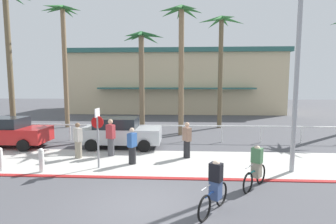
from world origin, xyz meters
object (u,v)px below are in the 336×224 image
object	(u,v)px
bollard_0	(0,159)
cyclist_blue_1	(215,188)
streetlight_curb	(300,66)
cyclist_teal_0	(256,168)
palm_tree_3	(181,41)
stop_sign_bike_lane	(98,129)
pedestrian_3	(111,139)
palm_tree_0	(8,27)
pedestrian_0	(132,147)
palm_tree_2	(142,57)
car_silver_1	(120,132)
pedestrian_2	(78,142)
bollard_2	(41,160)
palm_tree_4	(221,48)
pedestrian_1	(187,141)
palm_tree_1	(63,37)
car_red_0	(7,132)

from	to	relation	value
bollard_0	cyclist_blue_1	xyz separation A→B (m)	(8.36, -2.90, 0.18)
streetlight_curb	cyclist_teal_0	distance (m)	4.32
palm_tree_3	cyclist_teal_0	size ratio (longest dim) A/B	5.84
stop_sign_bike_lane	pedestrian_3	distance (m)	2.03
palm_tree_0	palm_tree_3	size ratio (longest dim) A/B	1.13
pedestrian_0	palm_tree_2	bearing A→B (deg)	94.48
car_silver_1	stop_sign_bike_lane	bearing A→B (deg)	-91.53
palm_tree_0	pedestrian_2	world-z (taller)	palm_tree_0
car_silver_1	bollard_2	bearing A→B (deg)	-117.97
streetlight_curb	cyclist_blue_1	distance (m)	6.02
palm_tree_4	pedestrian_1	xyz separation A→B (m)	(-2.76, -8.85, -5.50)
bollard_0	palm_tree_3	size ratio (longest dim) A/B	0.11
palm_tree_3	bollard_0	bearing A→B (deg)	-132.52
streetlight_curb	cyclist_blue_1	world-z (taller)	streetlight_curb
palm_tree_3	cyclist_blue_1	xyz separation A→B (m)	(1.02, -10.91, -5.69)
stop_sign_bike_lane	pedestrian_0	xyz separation A→B (m)	(1.33, 0.62, -0.91)
pedestrian_3	pedestrian_2	bearing A→B (deg)	-162.31
cyclist_teal_0	cyclist_blue_1	distance (m)	2.45
bollard_0	palm_tree_0	size ratio (longest dim) A/B	0.10
stop_sign_bike_lane	palm_tree_1	size ratio (longest dim) A/B	0.27
palm_tree_3	pedestrian_1	distance (m)	7.95
pedestrian_3	pedestrian_0	bearing A→B (deg)	-43.67
pedestrian_0	pedestrian_2	size ratio (longest dim) A/B	0.96
cyclist_teal_0	pedestrian_3	world-z (taller)	pedestrian_3
pedestrian_1	pedestrian_2	distance (m)	5.23
pedestrian_1	bollard_2	bearing A→B (deg)	-158.22
pedestrian_1	palm_tree_3	bearing A→B (deg)	93.23
palm_tree_0	cyclist_teal_0	xyz separation A→B (m)	(14.52, -8.85, -6.71)
bollard_0	palm_tree_4	distance (m)	16.37
stop_sign_bike_lane	car_silver_1	distance (m)	3.65
car_red_0	pedestrian_0	xyz separation A→B (m)	(7.61, -2.70, -0.11)
palm_tree_0	pedestrian_3	xyz separation A→B (m)	(8.43, -5.27, -6.54)
bollard_2	pedestrian_1	bearing A→B (deg)	21.78
streetlight_curb	palm_tree_1	world-z (taller)	palm_tree_1
palm_tree_1	car_red_0	bearing A→B (deg)	-93.32
bollard_0	palm_tree_1	size ratio (longest dim) A/B	0.10
cyclist_blue_1	pedestrian_1	xyz separation A→B (m)	(-0.70, 5.25, 0.12)
pedestrian_1	cyclist_teal_0	bearing A→B (deg)	-55.79
bollard_2	streetlight_curb	size ratio (longest dim) A/B	0.13
car_silver_1	pedestrian_1	world-z (taller)	pedestrian_1
bollard_2	pedestrian_3	world-z (taller)	pedestrian_3
bollard_2	palm_tree_4	world-z (taller)	palm_tree_4
car_red_0	palm_tree_2	bearing A→B (deg)	29.08
palm_tree_3	palm_tree_0	bearing A→B (deg)	-178.83
palm_tree_0	pedestrian_2	bearing A→B (deg)	-39.47
palm_tree_0	palm_tree_2	bearing A→B (deg)	0.74
pedestrian_2	pedestrian_1	bearing A→B (deg)	3.53
palm_tree_3	pedestrian_1	size ratio (longest dim) A/B	5.01
pedestrian_1	cyclist_blue_1	bearing A→B (deg)	-82.44
cyclist_teal_0	pedestrian_2	size ratio (longest dim) A/B	0.87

